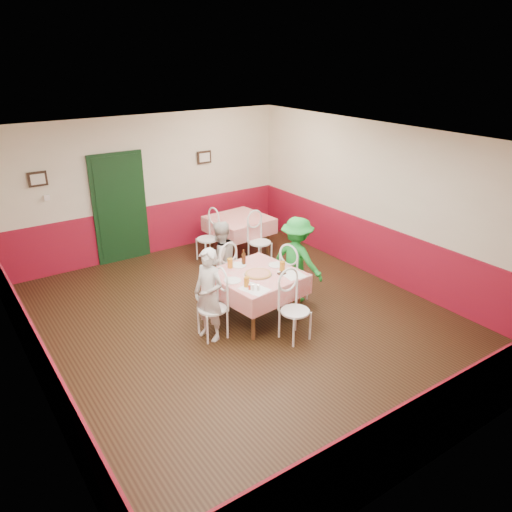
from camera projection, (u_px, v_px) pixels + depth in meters
floor at (243, 322)px, 7.80m from camera, size 7.00×7.00×0.00m
ceiling at (241, 141)px, 6.72m from camera, size 7.00×7.00×0.00m
back_wall at (147, 187)px, 9.92m from camera, size 6.00×0.10×2.80m
front_wall at (449, 348)px, 4.60m from camera, size 6.00×0.10×2.80m
left_wall at (22, 290)px, 5.69m from camera, size 0.10×7.00×2.80m
right_wall at (384, 204)px, 8.83m from camera, size 0.10×7.00×2.80m
wainscot_back at (151, 230)px, 10.26m from camera, size 6.00×0.03×1.00m
wainscot_front at (434, 424)px, 4.96m from camera, size 6.00×0.03×1.00m
wainscot_left at (37, 356)px, 6.05m from camera, size 0.03×7.00×1.00m
wainscot_right at (379, 251)px, 9.17m from camera, size 0.03×7.00×1.00m
door at (120, 209)px, 9.71m from camera, size 0.96×0.06×2.10m
picture_left at (38, 179)px, 8.67m from camera, size 0.32×0.03×0.26m
picture_right at (204, 157)px, 10.39m from camera, size 0.32×0.03×0.26m
thermostat at (47, 198)px, 8.85m from camera, size 0.10×0.03×0.10m
main_table at (256, 296)px, 7.79m from camera, size 1.36×1.36×0.77m
second_table at (239, 235)px, 10.31m from camera, size 1.21×1.21×0.77m
chair_left at (212, 309)px, 7.24m from camera, size 0.45×0.45×0.90m
chair_right at (294, 276)px, 8.29m from camera, size 0.52×0.52×0.90m
chair_far at (222, 274)px, 8.35m from camera, size 0.48×0.48×0.90m
chair_near at (295, 311)px, 7.18m from camera, size 0.44×0.44×0.90m
chair_second_a at (208, 239)px, 9.89m from camera, size 0.45×0.45×0.90m
chair_second_b at (260, 243)px, 9.71m from camera, size 0.45×0.45×0.90m
pizza at (258, 274)px, 7.60m from camera, size 0.44×0.44×0.03m
plate_left at (232, 281)px, 7.39m from camera, size 0.28×0.28×0.01m
plate_right at (276, 265)px, 7.92m from camera, size 0.28×0.28×0.01m
plate_far at (238, 265)px, 7.92m from camera, size 0.28×0.28×0.01m
glass_a at (247, 282)px, 7.19m from camera, size 0.09×0.09×0.15m
glass_b at (282, 266)px, 7.71m from camera, size 0.09×0.09×0.15m
glass_c at (230, 263)px, 7.81m from camera, size 0.09×0.09×0.16m
beer_bottle at (244, 258)px, 7.91m from camera, size 0.07×0.07×0.23m
shaker_a at (253, 288)px, 7.09m from camera, size 0.04×0.04×0.09m
shaker_b at (258, 288)px, 7.09m from camera, size 0.04×0.04×0.09m
shaker_c at (249, 287)px, 7.11m from camera, size 0.04×0.04×0.09m
menu_left at (255, 289)px, 7.15m from camera, size 0.39×0.46×0.00m
menu_right at (292, 274)px, 7.62m from camera, size 0.33×0.42×0.00m
wallet at (282, 273)px, 7.62m from camera, size 0.12×0.10×0.02m
diner_left at (209, 295)px, 7.12m from camera, size 0.48×0.59×1.40m
diner_far at (220, 261)px, 8.30m from camera, size 0.72×0.60×1.37m
diner_right at (297, 260)px, 8.21m from camera, size 0.80×1.06×1.46m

